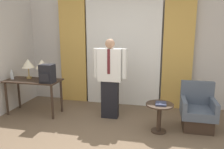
% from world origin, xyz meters
% --- Properties ---
extents(wall_back, '(10.00, 0.06, 2.70)m').
position_xyz_m(wall_back, '(0.00, 2.64, 1.35)').
color(wall_back, beige).
rests_on(wall_back, ground_plane).
extents(curtain_sheer_center, '(1.81, 0.06, 2.58)m').
position_xyz_m(curtain_sheer_center, '(0.00, 2.51, 1.29)').
color(curtain_sheer_center, white).
rests_on(curtain_sheer_center, ground_plane).
extents(curtain_drape_left, '(0.68, 0.06, 2.58)m').
position_xyz_m(curtain_drape_left, '(-1.29, 2.51, 1.29)').
color(curtain_drape_left, gold).
rests_on(curtain_drape_left, ground_plane).
extents(curtain_drape_right, '(0.68, 0.06, 2.58)m').
position_xyz_m(curtain_drape_right, '(1.29, 2.51, 1.29)').
color(curtain_drape_right, gold).
rests_on(curtain_drape_right, ground_plane).
extents(desk, '(1.22, 0.55, 0.77)m').
position_xyz_m(desk, '(-1.82, 1.47, 0.65)').
color(desk, '#38281E').
rests_on(desk, ground_plane).
extents(table_lamp_left, '(0.28, 0.28, 0.44)m').
position_xyz_m(table_lamp_left, '(-1.99, 1.59, 1.11)').
color(table_lamp_left, tan).
rests_on(table_lamp_left, desk).
extents(table_lamp_right, '(0.28, 0.28, 0.44)m').
position_xyz_m(table_lamp_right, '(-1.65, 1.59, 1.11)').
color(table_lamp_right, tan).
rests_on(table_lamp_right, desk).
extents(bottle_near_edge, '(0.07, 0.07, 0.21)m').
position_xyz_m(bottle_near_edge, '(-2.31, 1.44, 0.86)').
color(bottle_near_edge, silver).
rests_on(bottle_near_edge, desk).
extents(backpack, '(0.28, 0.25, 0.38)m').
position_xyz_m(backpack, '(-1.38, 1.32, 0.96)').
color(backpack, black).
rests_on(backpack, desk).
extents(person, '(0.71, 0.23, 1.68)m').
position_xyz_m(person, '(-0.11, 1.62, 0.91)').
color(person, black).
rests_on(person, ground_plane).
extents(armchair, '(0.62, 0.61, 0.88)m').
position_xyz_m(armchair, '(1.64, 1.48, 0.32)').
color(armchair, '#38281E').
rests_on(armchair, ground_plane).
extents(side_table, '(0.50, 0.50, 0.54)m').
position_xyz_m(side_table, '(0.93, 1.15, 0.37)').
color(side_table, '#38281E').
rests_on(side_table, ground_plane).
extents(book, '(0.19, 0.22, 0.03)m').
position_xyz_m(book, '(0.95, 1.13, 0.56)').
color(book, '#2D334C').
rests_on(book, side_table).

